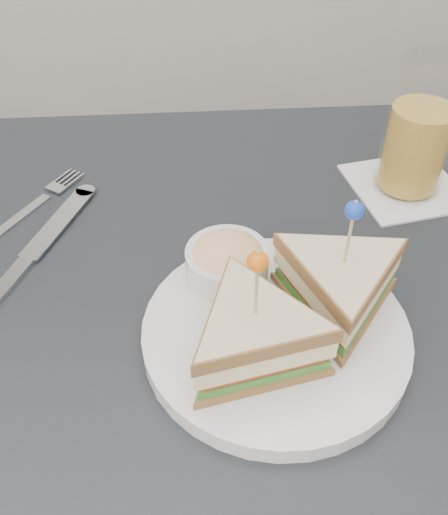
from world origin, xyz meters
TOP-DOWN VIEW (x-y plane):
  - table at (0.00, 0.00)m, footprint 0.80×0.80m
  - plate_meal at (0.06, -0.06)m, footprint 0.32×0.32m
  - cutlery_fork at (-0.21, 0.18)m, footprint 0.11×0.15m
  - cutlery_knife at (-0.20, 0.08)m, footprint 0.11×0.24m
  - drink_set at (0.26, 0.18)m, footprint 0.16×0.16m

SIDE VIEW (x-z plane):
  - table at x=0.00m, z-range 0.30..1.05m
  - cutlery_fork at x=-0.21m, z-range 0.75..0.75m
  - cutlery_knife at x=-0.20m, z-range 0.75..0.76m
  - plate_meal at x=0.06m, z-range 0.72..0.87m
  - drink_set at x=0.26m, z-range 0.74..0.91m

